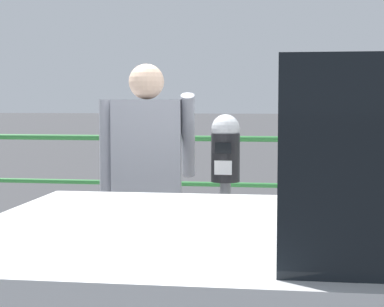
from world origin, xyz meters
TOP-DOWN VIEW (x-y plane):
  - sidewalk_curb at (0.00, 1.60)m, footprint 36.00×3.21m
  - parking_meter at (-0.05, 0.38)m, footprint 0.19×0.20m
  - pedestrian_at_meter at (-0.57, 0.34)m, footprint 0.62×0.47m
  - background_railing at (-0.00, 3.04)m, footprint 24.06×0.06m

SIDE VIEW (x-z plane):
  - sidewalk_curb at x=0.00m, z-range 0.00..0.15m
  - background_railing at x=0.00m, z-range 0.39..1.50m
  - pedestrian_at_meter at x=-0.57m, z-range 0.27..1.99m
  - parking_meter at x=-0.05m, z-range 0.48..1.87m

